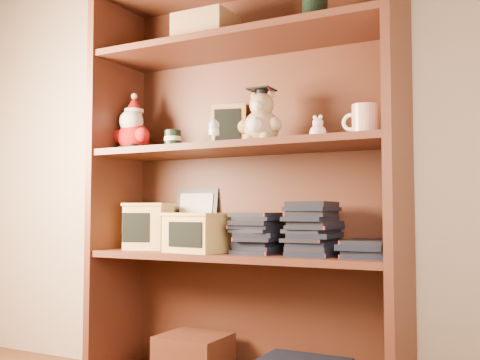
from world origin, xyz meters
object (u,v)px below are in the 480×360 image
object	(u,v)px
bookcase	(246,191)
teacher_mug	(364,121)
grad_teddy_bear	(261,122)
treats_box	(149,226)

from	to	relation	value
bookcase	teacher_mug	world-z (taller)	bookcase
bookcase	grad_teddy_bear	distance (m)	0.27
grad_teddy_bear	teacher_mug	bearing A→B (deg)	0.96
treats_box	teacher_mug	bearing A→B (deg)	0.05
bookcase	grad_teddy_bear	xyz separation A→B (m)	(0.09, -0.06, 0.25)
bookcase	teacher_mug	xyz separation A→B (m)	(0.48, -0.05, 0.23)
grad_teddy_bear	teacher_mug	xyz separation A→B (m)	(0.38, 0.01, -0.02)
bookcase	grad_teddy_bear	world-z (taller)	bookcase
bookcase	grad_teddy_bear	size ratio (longest dim) A/B	7.55
teacher_mug	treats_box	bearing A→B (deg)	-179.95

